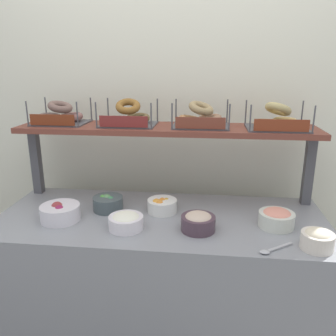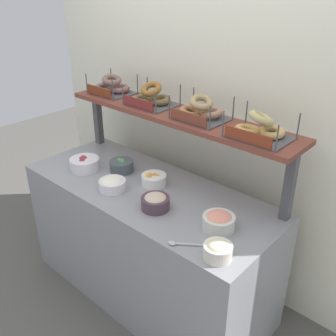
{
  "view_description": "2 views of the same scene",
  "coord_description": "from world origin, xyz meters",
  "px_view_note": "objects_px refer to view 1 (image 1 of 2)",
  "views": [
    {
      "loc": [
        0.23,
        -1.64,
        1.62
      ],
      "look_at": [
        0.03,
        0.1,
        1.09
      ],
      "focal_mm": 37.09,
      "sensor_mm": 36.0,
      "label": 1
    },
    {
      "loc": [
        1.49,
        -1.46,
        2.05
      ],
      "look_at": [
        0.1,
        0.08,
        1.0
      ],
      "focal_mm": 40.82,
      "sensor_mm": 36.0,
      "label": 2
    }
  ],
  "objects_px": {
    "bowl_veggie_mix": "(108,203)",
    "bowl_beet_salad": "(60,212)",
    "bowl_lox_spread": "(276,218)",
    "bowl_fruit_salad": "(162,205)",
    "bagel_basket_poppy": "(60,116)",
    "bowl_cream_cheese": "(126,221)",
    "bagel_basket_everything": "(200,118)",
    "bagel_basket_cinnamon_raisin": "(128,117)",
    "bowl_tuna_salad": "(198,222)",
    "serving_spoon_near_plate": "(272,250)",
    "bagel_basket_sesame": "(277,120)",
    "bowl_potato_salad": "(317,239)"
  },
  "relations": [
    {
      "from": "serving_spoon_near_plate",
      "to": "bagel_basket_everything",
      "type": "height_order",
      "value": "bagel_basket_everything"
    },
    {
      "from": "bowl_veggie_mix",
      "to": "bagel_basket_poppy",
      "type": "distance_m",
      "value": 0.59
    },
    {
      "from": "bowl_veggie_mix",
      "to": "bowl_cream_cheese",
      "type": "relative_size",
      "value": 0.97
    },
    {
      "from": "serving_spoon_near_plate",
      "to": "bagel_basket_sesame",
      "type": "relative_size",
      "value": 0.49
    },
    {
      "from": "bowl_potato_salad",
      "to": "bowl_lox_spread",
      "type": "bearing_deg",
      "value": 124.17
    },
    {
      "from": "bowl_fruit_salad",
      "to": "bowl_lox_spread",
      "type": "relative_size",
      "value": 0.92
    },
    {
      "from": "bowl_fruit_salad",
      "to": "bagel_basket_poppy",
      "type": "height_order",
      "value": "bagel_basket_poppy"
    },
    {
      "from": "bowl_tuna_salad",
      "to": "bagel_basket_everything",
      "type": "relative_size",
      "value": 0.54
    },
    {
      "from": "bowl_fruit_salad",
      "to": "bagel_basket_sesame",
      "type": "relative_size",
      "value": 0.5
    },
    {
      "from": "bowl_veggie_mix",
      "to": "bowl_potato_salad",
      "type": "xyz_separation_m",
      "value": [
        1.01,
        -0.3,
        0.01
      ]
    },
    {
      "from": "bowl_lox_spread",
      "to": "bagel_basket_poppy",
      "type": "height_order",
      "value": "bagel_basket_poppy"
    },
    {
      "from": "bowl_fruit_salad",
      "to": "bowl_veggie_mix",
      "type": "bearing_deg",
      "value": -178.78
    },
    {
      "from": "bowl_cream_cheese",
      "to": "bagel_basket_everything",
      "type": "bearing_deg",
      "value": 51.82
    },
    {
      "from": "bowl_veggie_mix",
      "to": "bowl_beet_salad",
      "type": "relative_size",
      "value": 0.81
    },
    {
      "from": "bagel_basket_sesame",
      "to": "bowl_fruit_salad",
      "type": "bearing_deg",
      "value": -162.57
    },
    {
      "from": "serving_spoon_near_plate",
      "to": "bagel_basket_sesame",
      "type": "bearing_deg",
      "value": 81.84
    },
    {
      "from": "bagel_basket_everything",
      "to": "bowl_tuna_salad",
      "type": "bearing_deg",
      "value": -88.51
    },
    {
      "from": "bagel_basket_everything",
      "to": "bagel_basket_sesame",
      "type": "bearing_deg",
      "value": -3.46
    },
    {
      "from": "bowl_tuna_salad",
      "to": "serving_spoon_near_plate",
      "type": "bearing_deg",
      "value": -26.66
    },
    {
      "from": "bowl_potato_salad",
      "to": "serving_spoon_near_plate",
      "type": "distance_m",
      "value": 0.2
    },
    {
      "from": "bowl_tuna_salad",
      "to": "bowl_lox_spread",
      "type": "bearing_deg",
      "value": 12.51
    },
    {
      "from": "bowl_beet_salad",
      "to": "bowl_lox_spread",
      "type": "distance_m",
      "value": 1.08
    },
    {
      "from": "bowl_beet_salad",
      "to": "bagel_basket_cinnamon_raisin",
      "type": "relative_size",
      "value": 0.64
    },
    {
      "from": "bowl_beet_salad",
      "to": "bagel_basket_everything",
      "type": "height_order",
      "value": "bagel_basket_everything"
    },
    {
      "from": "bowl_tuna_salad",
      "to": "serving_spoon_near_plate",
      "type": "distance_m",
      "value": 0.36
    },
    {
      "from": "bowl_beet_salad",
      "to": "bowl_cream_cheese",
      "type": "xyz_separation_m",
      "value": [
        0.35,
        -0.06,
        -0.0
      ]
    },
    {
      "from": "bowl_fruit_salad",
      "to": "serving_spoon_near_plate",
      "type": "height_order",
      "value": "bowl_fruit_salad"
    },
    {
      "from": "bowl_lox_spread",
      "to": "bagel_basket_cinnamon_raisin",
      "type": "distance_m",
      "value": 0.96
    },
    {
      "from": "bowl_veggie_mix",
      "to": "serving_spoon_near_plate",
      "type": "xyz_separation_m",
      "value": [
        0.81,
        -0.35,
        -0.03
      ]
    },
    {
      "from": "bowl_veggie_mix",
      "to": "bagel_basket_sesame",
      "type": "height_order",
      "value": "bagel_basket_sesame"
    },
    {
      "from": "bowl_potato_salad",
      "to": "bagel_basket_cinnamon_raisin",
      "type": "bearing_deg",
      "value": 150.85
    },
    {
      "from": "bowl_lox_spread",
      "to": "bagel_basket_cinnamon_raisin",
      "type": "relative_size",
      "value": 0.56
    },
    {
      "from": "bagel_basket_sesame",
      "to": "bagel_basket_everything",
      "type": "bearing_deg",
      "value": 176.54
    },
    {
      "from": "bowl_beet_salad",
      "to": "bowl_tuna_salad",
      "type": "distance_m",
      "value": 0.7
    },
    {
      "from": "bowl_veggie_mix",
      "to": "bowl_fruit_salad",
      "type": "distance_m",
      "value": 0.29
    },
    {
      "from": "bowl_veggie_mix",
      "to": "bagel_basket_everything",
      "type": "height_order",
      "value": "bagel_basket_everything"
    },
    {
      "from": "bowl_potato_salad",
      "to": "bagel_basket_everything",
      "type": "distance_m",
      "value": 0.86
    },
    {
      "from": "bowl_fruit_salad",
      "to": "serving_spoon_near_plate",
      "type": "bearing_deg",
      "value": -34.16
    },
    {
      "from": "bowl_beet_salad",
      "to": "bagel_basket_cinnamon_raisin",
      "type": "height_order",
      "value": "bagel_basket_cinnamon_raisin"
    },
    {
      "from": "bowl_lox_spread",
      "to": "serving_spoon_near_plate",
      "type": "distance_m",
      "value": 0.25
    },
    {
      "from": "bagel_basket_cinnamon_raisin",
      "to": "bowl_veggie_mix",
      "type": "bearing_deg",
      "value": -109.04
    },
    {
      "from": "bowl_lox_spread",
      "to": "bagel_basket_cinnamon_raisin",
      "type": "xyz_separation_m",
      "value": [
        -0.8,
        0.32,
        0.43
      ]
    },
    {
      "from": "bowl_fruit_salad",
      "to": "bagel_basket_everything",
      "type": "xyz_separation_m",
      "value": [
        0.19,
        0.21,
        0.44
      ]
    },
    {
      "from": "serving_spoon_near_plate",
      "to": "bagel_basket_cinnamon_raisin",
      "type": "height_order",
      "value": "bagel_basket_cinnamon_raisin"
    },
    {
      "from": "bowl_cream_cheese",
      "to": "bagel_basket_everything",
      "type": "height_order",
      "value": "bagel_basket_everything"
    },
    {
      "from": "bowl_veggie_mix",
      "to": "bowl_lox_spread",
      "type": "xyz_separation_m",
      "value": [
        0.87,
        -0.1,
        0.01
      ]
    },
    {
      "from": "serving_spoon_near_plate",
      "to": "bagel_basket_everything",
      "type": "bearing_deg",
      "value": 120.23
    },
    {
      "from": "bowl_beet_salad",
      "to": "bowl_lox_spread",
      "type": "bearing_deg",
      "value": 2.7
    },
    {
      "from": "bowl_tuna_salad",
      "to": "bagel_basket_cinnamon_raisin",
      "type": "xyz_separation_m",
      "value": [
        -0.42,
        0.41,
        0.43
      ]
    },
    {
      "from": "bowl_cream_cheese",
      "to": "bowl_lox_spread",
      "type": "bearing_deg",
      "value": 8.37
    }
  ]
}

